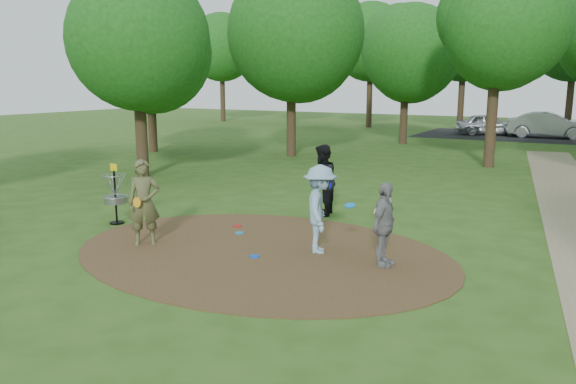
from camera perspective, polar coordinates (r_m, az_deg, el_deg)
The scene contains 14 objects.
ground at distance 11.97m, azimuth -2.83°, elevation -6.15°, with size 100.00×100.00×0.00m, color #2D5119.
dirt_clearing at distance 11.97m, azimuth -2.83°, elevation -6.10°, with size 8.40×8.40×0.02m, color #47301C.
parking_lot at distance 40.04m, azimuth 23.39°, elevation 5.18°, with size 14.00×8.00×0.01m, color black.
player_observer_with_disc at distance 12.69m, azimuth -14.42°, elevation -1.05°, with size 0.82×0.80×1.90m.
player_throwing_with_disc at distance 11.75m, azimuth 3.26°, elevation -1.77°, with size 1.36×1.39×1.87m.
player_walking_with_disc at distance 15.00m, azimuth 3.47°, elevation 1.18°, with size 0.94×1.09×1.92m.
player_waiting_with_disc at distance 11.02m, azimuth 9.74°, elevation -3.31°, with size 0.42×0.98×1.67m.
disc_ground_cyan at distance 13.40m, azimuth -4.93°, elevation -4.15°, with size 0.22×0.22×0.02m, color #1681B5.
disc_ground_blue at distance 11.63m, azimuth -3.43°, elevation -6.54°, with size 0.22×0.22×0.02m, color blue.
disc_ground_red at distance 14.02m, azimuth -5.17°, elevation -3.46°, with size 0.22×0.22×0.02m, color #B51216.
car_left at distance 40.35m, azimuth 19.70°, elevation 6.50°, with size 1.69×4.20×1.43m, color #B5B6BD.
car_right at distance 39.54m, azimuth 24.98°, elevation 6.18°, with size 1.74×4.99×1.64m, color #9FA0A7.
disc_golf_basket at distance 14.79m, azimuth -17.17°, elevation 0.21°, with size 0.63×0.63×1.54m.
tree_ring at distance 20.80m, azimuth 15.13°, elevation 15.26°, with size 37.34×45.35×9.07m.
Camera 1 is at (6.09, -9.67, 3.57)m, focal length 35.00 mm.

